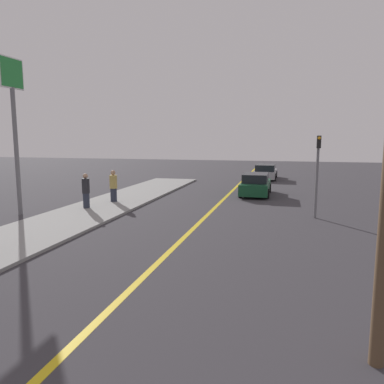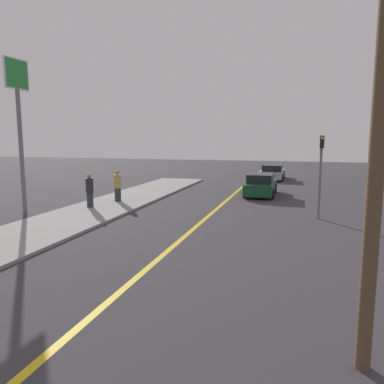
{
  "view_description": "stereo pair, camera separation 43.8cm",
  "coord_description": "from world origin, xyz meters",
  "px_view_note": "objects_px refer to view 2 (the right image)",
  "views": [
    {
      "loc": [
        3.56,
        0.12,
        3.65
      ],
      "look_at": [
        0.12,
        13.73,
        1.6
      ],
      "focal_mm": 35.0,
      "sensor_mm": 36.0,
      "label": 1
    },
    {
      "loc": [
        3.98,
        0.23,
        3.65
      ],
      "look_at": [
        0.12,
        13.73,
        1.6
      ],
      "focal_mm": 35.0,
      "sensor_mm": 36.0,
      "label": 2
    }
  ],
  "objects_px": {
    "traffic_light": "(321,168)",
    "utility_pole": "(379,128)",
    "pedestrian_by_sign": "(118,186)",
    "pedestrian_far_standing": "(90,190)",
    "roadside_sign": "(18,104)",
    "car_near_right_lane": "(261,185)",
    "car_ahead_center": "(273,172)"
  },
  "relations": [
    {
      "from": "car_near_right_lane",
      "to": "roadside_sign",
      "type": "relative_size",
      "value": 0.58
    },
    {
      "from": "car_near_right_lane",
      "to": "car_ahead_center",
      "type": "xyz_separation_m",
      "value": [
        0.08,
        9.64,
        -0.04
      ]
    },
    {
      "from": "pedestrian_far_standing",
      "to": "car_ahead_center",
      "type": "bearing_deg",
      "value": 64.51
    },
    {
      "from": "car_near_right_lane",
      "to": "utility_pole",
      "type": "bearing_deg",
      "value": -79.32
    },
    {
      "from": "roadside_sign",
      "to": "utility_pole",
      "type": "relative_size",
      "value": 0.96
    },
    {
      "from": "car_near_right_lane",
      "to": "pedestrian_by_sign",
      "type": "bearing_deg",
      "value": -145.85
    },
    {
      "from": "pedestrian_far_standing",
      "to": "traffic_light",
      "type": "distance_m",
      "value": 11.24
    },
    {
      "from": "traffic_light",
      "to": "utility_pole",
      "type": "bearing_deg",
      "value": -89.16
    },
    {
      "from": "pedestrian_by_sign",
      "to": "traffic_light",
      "type": "distance_m",
      "value": 10.8
    },
    {
      "from": "pedestrian_by_sign",
      "to": "utility_pole",
      "type": "height_order",
      "value": "utility_pole"
    },
    {
      "from": "traffic_light",
      "to": "utility_pole",
      "type": "distance_m",
      "value": 11.51
    },
    {
      "from": "car_near_right_lane",
      "to": "traffic_light",
      "type": "distance_m",
      "value": 7.33
    },
    {
      "from": "car_ahead_center",
      "to": "pedestrian_far_standing",
      "type": "bearing_deg",
      "value": -114.99
    },
    {
      "from": "car_near_right_lane",
      "to": "roadside_sign",
      "type": "bearing_deg",
      "value": -139.21
    },
    {
      "from": "traffic_light",
      "to": "roadside_sign",
      "type": "xyz_separation_m",
      "value": [
        -13.59,
        -2.61,
        2.87
      ]
    },
    {
      "from": "pedestrian_far_standing",
      "to": "roadside_sign",
      "type": "height_order",
      "value": "roadside_sign"
    },
    {
      "from": "car_ahead_center",
      "to": "utility_pole",
      "type": "height_order",
      "value": "utility_pole"
    },
    {
      "from": "car_near_right_lane",
      "to": "pedestrian_far_standing",
      "type": "distance_m",
      "value": 10.67
    },
    {
      "from": "traffic_light",
      "to": "car_near_right_lane",
      "type": "bearing_deg",
      "value": 116.78
    },
    {
      "from": "traffic_light",
      "to": "utility_pole",
      "type": "xyz_separation_m",
      "value": [
        0.17,
        -11.41,
        1.47
      ]
    },
    {
      "from": "pedestrian_far_standing",
      "to": "roadside_sign",
      "type": "relative_size",
      "value": 0.24
    },
    {
      "from": "car_near_right_lane",
      "to": "utility_pole",
      "type": "distance_m",
      "value": 18.37
    },
    {
      "from": "car_ahead_center",
      "to": "pedestrian_far_standing",
      "type": "distance_m",
      "value": 18.6
    },
    {
      "from": "traffic_light",
      "to": "utility_pole",
      "type": "relative_size",
      "value": 0.49
    },
    {
      "from": "traffic_light",
      "to": "roadside_sign",
      "type": "bearing_deg",
      "value": -169.14
    },
    {
      "from": "pedestrian_by_sign",
      "to": "traffic_light",
      "type": "height_order",
      "value": "traffic_light"
    },
    {
      "from": "pedestrian_far_standing",
      "to": "pedestrian_by_sign",
      "type": "distance_m",
      "value": 2.15
    },
    {
      "from": "car_near_right_lane",
      "to": "traffic_light",
      "type": "relative_size",
      "value": 1.13
    },
    {
      "from": "roadside_sign",
      "to": "pedestrian_far_standing",
      "type": "bearing_deg",
      "value": 36.83
    },
    {
      "from": "car_near_right_lane",
      "to": "utility_pole",
      "type": "relative_size",
      "value": 0.56
    },
    {
      "from": "utility_pole",
      "to": "roadside_sign",
      "type": "bearing_deg",
      "value": 147.37
    },
    {
      "from": "pedestrian_far_standing",
      "to": "roadside_sign",
      "type": "bearing_deg",
      "value": -143.17
    }
  ]
}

